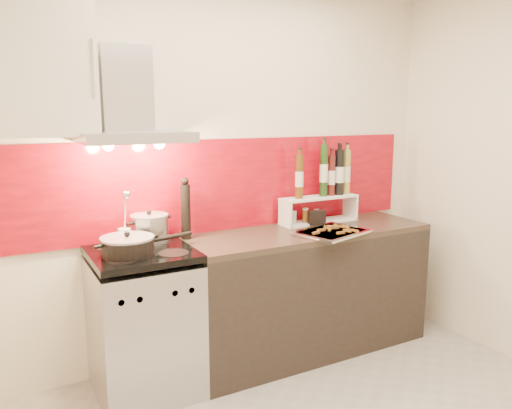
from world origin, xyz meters
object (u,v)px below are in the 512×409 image
baking_tray (332,232)px  stock_pot (150,228)px  counter (306,290)px  pepper_mill (186,209)px  saute_pan (129,246)px  range_stove (145,324)px

baking_tray → stock_pot: bearing=162.6°
counter → pepper_mill: 1.08m
baking_tray → saute_pan: bearing=174.5°
saute_pan → baking_tray: bearing=-5.5°
range_stove → counter: size_ratio=0.51×
range_stove → baking_tray: size_ratio=1.65×
stock_pot → saute_pan: size_ratio=0.41×
stock_pot → baking_tray: 1.22m
pepper_mill → saute_pan: bearing=-152.6°
counter → stock_pot: stock_pot is taller
saute_pan → baking_tray: saute_pan is taller
saute_pan → stock_pot: bearing=50.1°
range_stove → stock_pot: size_ratio=3.80×
stock_pot → pepper_mill: pepper_mill is taller
range_stove → saute_pan: size_ratio=1.55×
saute_pan → baking_tray: (1.36, -0.13, -0.05)m
counter → pepper_mill: size_ratio=4.42×
stock_pot → saute_pan: bearing=-129.9°
range_stove → saute_pan: bearing=-148.5°
range_stove → stock_pot: bearing=59.2°
baking_tray → counter: bearing=110.6°
stock_pot → counter: bearing=-9.1°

